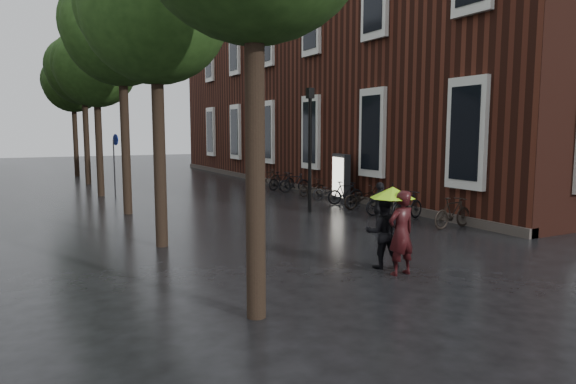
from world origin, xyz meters
TOP-DOWN VIEW (x-y plane):
  - ground at (0.00, 0.00)m, footprint 120.00×120.00m
  - brick_building at (10.47, 19.46)m, footprint 10.20×33.20m
  - street_trees at (-3.99, 15.91)m, footprint 4.33×34.03m
  - person_burgundy at (-0.21, 1.89)m, footprint 0.68×0.46m
  - person_black at (-0.21, 2.52)m, footprint 0.97×0.88m
  - lime_umbrella at (-0.21, 2.21)m, footprint 0.99×0.99m
  - pedestrian_walking at (2.26, 5.80)m, footprint 0.91×0.39m
  - parked_bicycles at (4.65, 11.88)m, footprint 2.09×14.26m
  - ad_lightbox at (4.91, 12.02)m, footprint 0.32×1.38m
  - lamp_post at (2.27, 10.13)m, footprint 0.24×0.24m
  - cycle_sign at (-3.38, 18.85)m, footprint 0.15×0.53m

SIDE VIEW (x-z plane):
  - ground at x=0.00m, z-range 0.00..0.00m
  - parked_bicycles at x=4.65m, z-range -0.04..0.99m
  - pedestrian_walking at x=2.26m, z-range 0.00..1.55m
  - person_black at x=-0.21m, z-range 0.00..1.62m
  - person_burgundy at x=-0.21m, z-range 0.00..1.83m
  - ad_lightbox at x=4.91m, z-range 0.00..2.09m
  - lime_umbrella at x=-0.21m, z-range 1.02..2.48m
  - cycle_sign at x=-3.38m, z-range 0.47..3.40m
  - lamp_post at x=2.27m, z-range 0.50..5.15m
  - brick_building at x=10.47m, z-range -0.01..11.99m
  - street_trees at x=-3.99m, z-range 1.88..10.79m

